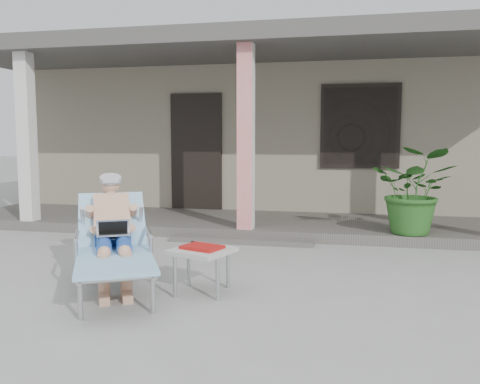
# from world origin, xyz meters

# --- Properties ---
(ground) EXTENTS (60.00, 60.00, 0.00)m
(ground) POSITION_xyz_m (0.00, 0.00, 0.00)
(ground) COLOR #9E9E99
(ground) RESTS_ON ground
(house) EXTENTS (10.40, 5.40, 3.30)m
(house) POSITION_xyz_m (0.00, 6.50, 1.67)
(house) COLOR gray
(house) RESTS_ON ground
(porch_deck) EXTENTS (10.00, 2.00, 0.15)m
(porch_deck) POSITION_xyz_m (0.00, 3.00, 0.07)
(porch_deck) COLOR #605B56
(porch_deck) RESTS_ON ground
(porch_overhang) EXTENTS (10.00, 2.30, 2.85)m
(porch_overhang) POSITION_xyz_m (0.00, 2.95, 2.79)
(porch_overhang) COLOR silver
(porch_overhang) RESTS_ON porch_deck
(porch_step) EXTENTS (2.00, 0.30, 0.07)m
(porch_step) POSITION_xyz_m (0.00, 1.85, 0.04)
(porch_step) COLOR #605B56
(porch_step) RESTS_ON ground
(lounger) EXTENTS (1.39, 1.82, 1.16)m
(lounger) POSITION_xyz_m (-0.77, -0.47, 0.71)
(lounger) COLOR #B7B7BC
(lounger) RESTS_ON ground
(side_table) EXTENTS (0.64, 0.64, 0.45)m
(side_table) POSITION_xyz_m (0.12, -0.44, 0.38)
(side_table) COLOR #B5B5B0
(side_table) RESTS_ON ground
(potted_palm) EXTENTS (1.28, 1.18, 1.19)m
(potted_palm) POSITION_xyz_m (2.32, 2.25, 0.74)
(potted_palm) COLOR #26591E
(potted_palm) RESTS_ON porch_deck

